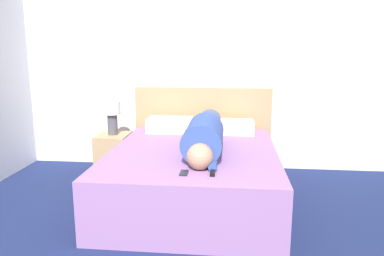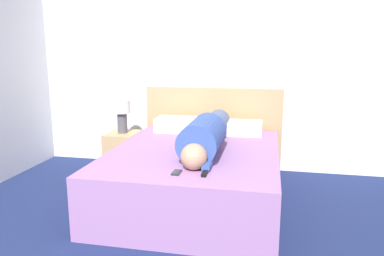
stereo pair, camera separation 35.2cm
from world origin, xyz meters
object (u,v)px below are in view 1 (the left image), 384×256
object	(u,v)px
table_lamp	(112,114)
cell_phone	(184,173)
nightstand	(114,155)
pillow_second	(232,127)
person_lying	(205,134)
tv_remote	(213,172)
pillow_near_headboard	(170,125)
bed	(194,175)

from	to	relation	value
table_lamp	cell_phone	xyz separation A→B (m)	(1.04, -1.41, -0.22)
nightstand	pillow_second	size ratio (longest dim) A/B	1.03
nightstand	person_lying	xyz separation A→B (m)	(1.15, -0.65, 0.44)
pillow_second	tv_remote	distance (m)	1.54
nightstand	person_lying	distance (m)	1.40
person_lying	pillow_near_headboard	world-z (taller)	person_lying
table_lamp	pillow_near_headboard	xyz separation A→B (m)	(0.67, 0.13, -0.14)
bed	pillow_second	distance (m)	0.95
tv_remote	cell_phone	distance (m)	0.23
person_lying	nightstand	bearing A→B (deg)	150.50
cell_phone	bed	bearing A→B (deg)	89.76
bed	person_lying	size ratio (longest dim) A/B	1.24
person_lying	pillow_second	world-z (taller)	person_lying
cell_phone	pillow_second	bearing A→B (deg)	75.98
pillow_second	cell_phone	size ratio (longest dim) A/B	3.88
table_lamp	person_lying	distance (m)	1.33
pillow_near_headboard	cell_phone	size ratio (longest dim) A/B	4.08
nightstand	cell_phone	size ratio (longest dim) A/B	4.00
pillow_second	bed	bearing A→B (deg)	-115.67
table_lamp	pillow_second	size ratio (longest dim) A/B	0.79
bed	nightstand	distance (m)	1.23
pillow_near_headboard	person_lying	bearing A→B (deg)	-58.41
tv_remote	pillow_second	bearing A→B (deg)	84.17
person_lying	pillow_second	xyz separation A→B (m)	(0.27, 0.78, -0.08)
nightstand	pillow_second	world-z (taller)	pillow_second
bed	nightstand	xyz separation A→B (m)	(-1.04, 0.67, -0.01)
person_lying	tv_remote	distance (m)	0.77
person_lying	pillow_second	distance (m)	0.83
pillow_second	tv_remote	bearing A→B (deg)	-95.83
bed	nightstand	world-z (taller)	bed
bed	pillow_near_headboard	bearing A→B (deg)	114.74
nightstand	pillow_near_headboard	world-z (taller)	pillow_near_headboard
pillow_near_headboard	nightstand	bearing A→B (deg)	-169.05
pillow_second	cell_phone	world-z (taller)	pillow_second
table_lamp	cell_phone	size ratio (longest dim) A/B	3.05
pillow_second	tv_remote	xyz separation A→B (m)	(-0.16, -1.53, -0.06)
pillow_second	cell_phone	distance (m)	1.59
bed	pillow_second	xyz separation A→B (m)	(0.38, 0.80, 0.35)
person_lying	tv_remote	xyz separation A→B (m)	(0.11, -0.74, -0.14)
nightstand	table_lamp	size ratio (longest dim) A/B	1.31
pillow_near_headboard	cell_phone	distance (m)	1.59
nightstand	bed	bearing A→B (deg)	-32.63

